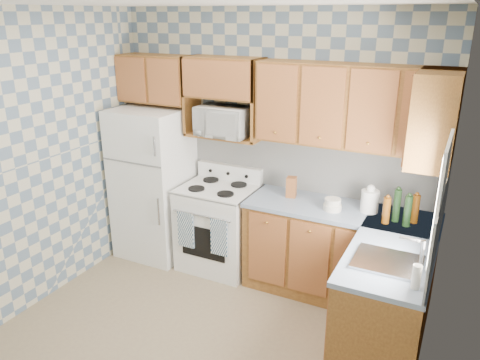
% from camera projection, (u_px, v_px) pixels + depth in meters
% --- Properties ---
extents(floor, '(3.40, 3.40, 0.00)m').
position_uv_depth(floor, '(195.00, 346.00, 3.92)').
color(floor, '#7C6750').
rests_on(floor, ground).
extents(back_wall, '(3.40, 0.02, 2.70)m').
position_uv_depth(back_wall, '(272.00, 145.00, 4.81)').
color(back_wall, slate).
rests_on(back_wall, ground).
extents(right_wall, '(0.02, 3.20, 2.70)m').
position_uv_depth(right_wall, '(434.00, 245.00, 2.75)').
color(right_wall, slate).
rests_on(right_wall, ground).
extents(backsplash_back, '(2.60, 0.02, 0.56)m').
position_uv_depth(backsplash_back, '(309.00, 165.00, 4.68)').
color(backsplash_back, silver).
rests_on(backsplash_back, back_wall).
extents(backsplash_right, '(0.02, 1.60, 0.56)m').
position_uv_depth(backsplash_right, '(440.00, 217.00, 3.48)').
color(backsplash_right, silver).
rests_on(backsplash_right, right_wall).
extents(refrigerator, '(0.75, 0.70, 1.68)m').
position_uv_depth(refrigerator, '(154.00, 183.00, 5.22)').
color(refrigerator, white).
rests_on(refrigerator, floor).
extents(stove_body, '(0.76, 0.65, 0.90)m').
position_uv_depth(stove_body, '(219.00, 228.00, 5.04)').
color(stove_body, white).
rests_on(stove_body, floor).
extents(cooktop, '(0.76, 0.65, 0.02)m').
position_uv_depth(cooktop, '(218.00, 188.00, 4.88)').
color(cooktop, silver).
rests_on(cooktop, stove_body).
extents(backguard, '(0.76, 0.08, 0.17)m').
position_uv_depth(backguard, '(230.00, 172.00, 5.08)').
color(backguard, white).
rests_on(backguard, cooktop).
extents(dish_towel_left, '(0.18, 0.02, 0.39)m').
position_uv_depth(dish_towel_left, '(186.00, 230.00, 4.80)').
color(dish_towel_left, navy).
rests_on(dish_towel_left, stove_body).
extents(dish_towel_right, '(0.18, 0.02, 0.39)m').
position_uv_depth(dish_towel_right, '(219.00, 237.00, 4.63)').
color(dish_towel_right, navy).
rests_on(dish_towel_right, stove_body).
extents(base_cabinets_back, '(1.75, 0.60, 0.88)m').
position_uv_depth(base_cabinets_back, '(337.00, 254.00, 4.52)').
color(base_cabinets_back, brown).
rests_on(base_cabinets_back, floor).
extents(base_cabinets_right, '(0.60, 1.60, 0.88)m').
position_uv_depth(base_cabinets_right, '(389.00, 295.00, 3.85)').
color(base_cabinets_right, brown).
rests_on(base_cabinets_right, floor).
extents(countertop_back, '(1.77, 0.63, 0.04)m').
position_uv_depth(countertop_back, '(340.00, 210.00, 4.36)').
color(countertop_back, slate).
rests_on(countertop_back, base_cabinets_back).
extents(countertop_right, '(0.63, 1.60, 0.04)m').
position_uv_depth(countertop_right, '(395.00, 245.00, 3.70)').
color(countertop_right, slate).
rests_on(countertop_right, base_cabinets_right).
extents(upper_cabinets_back, '(1.75, 0.33, 0.74)m').
position_uv_depth(upper_cabinets_back, '(352.00, 106.00, 4.16)').
color(upper_cabinets_back, brown).
rests_on(upper_cabinets_back, back_wall).
extents(upper_cabinets_fridge, '(0.82, 0.33, 0.50)m').
position_uv_depth(upper_cabinets_fridge, '(157.00, 79.00, 5.00)').
color(upper_cabinets_fridge, brown).
rests_on(upper_cabinets_fridge, back_wall).
extents(upper_cabinets_right, '(0.33, 0.70, 0.74)m').
position_uv_depth(upper_cabinets_right, '(436.00, 118.00, 3.70)').
color(upper_cabinets_right, brown).
rests_on(upper_cabinets_right, right_wall).
extents(microwave_shelf, '(0.80, 0.33, 0.03)m').
position_uv_depth(microwave_shelf, '(225.00, 136.00, 4.84)').
color(microwave_shelf, brown).
rests_on(microwave_shelf, back_wall).
extents(microwave, '(0.54, 0.37, 0.30)m').
position_uv_depth(microwave, '(224.00, 121.00, 4.73)').
color(microwave, white).
rests_on(microwave, microwave_shelf).
extents(sink, '(0.48, 0.40, 0.03)m').
position_uv_depth(sink, '(388.00, 262.00, 3.40)').
color(sink, '#B7B7BC').
rests_on(sink, countertop_right).
extents(window, '(0.02, 0.66, 0.86)m').
position_uv_depth(window, '(440.00, 202.00, 3.10)').
color(window, silver).
rests_on(window, right_wall).
extents(bottle_0, '(0.06, 0.06, 0.29)m').
position_uv_depth(bottle_0, '(397.00, 205.00, 4.04)').
color(bottle_0, black).
rests_on(bottle_0, countertop_back).
extents(bottle_1, '(0.06, 0.06, 0.27)m').
position_uv_depth(bottle_1, '(408.00, 211.00, 3.95)').
color(bottle_1, black).
rests_on(bottle_1, countertop_back).
extents(bottle_2, '(0.06, 0.06, 0.25)m').
position_uv_depth(bottle_2, '(415.00, 209.00, 4.01)').
color(bottle_2, '#63340B').
rests_on(bottle_2, countertop_back).
extents(bottle_3, '(0.06, 0.06, 0.23)m').
position_uv_depth(bottle_3, '(386.00, 210.00, 4.01)').
color(bottle_3, '#63340B').
rests_on(bottle_3, countertop_back).
extents(knife_block, '(0.11, 0.11, 0.20)m').
position_uv_depth(knife_block, '(291.00, 187.00, 4.59)').
color(knife_block, brown).
rests_on(knife_block, countertop_back).
extents(electric_kettle, '(0.16, 0.16, 0.20)m').
position_uv_depth(electric_kettle, '(370.00, 201.00, 4.24)').
color(electric_kettle, white).
rests_on(electric_kettle, countertop_back).
extents(food_containers, '(0.17, 0.17, 0.11)m').
position_uv_depth(food_containers, '(333.00, 204.00, 4.29)').
color(food_containers, beige).
rests_on(food_containers, countertop_back).
extents(soap_bottle, '(0.06, 0.06, 0.17)m').
position_uv_depth(soap_bottle, '(416.00, 277.00, 3.06)').
color(soap_bottle, beige).
rests_on(soap_bottle, countertop_right).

